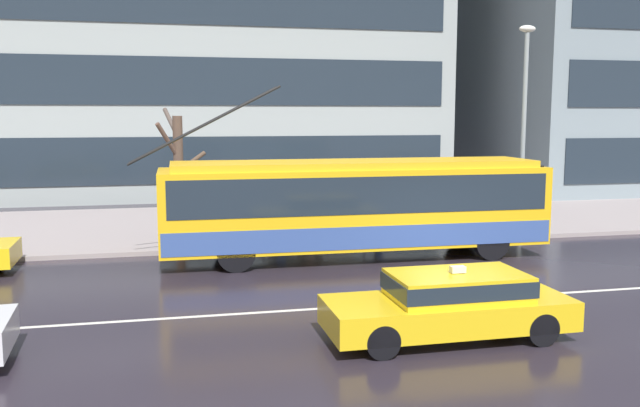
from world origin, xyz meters
The scene contains 11 objects.
ground_plane centered at (0.00, 0.00, 0.00)m, with size 160.00×160.00×0.00m, color #26202A.
sidewalk_slab centered at (0.00, 10.37, 0.07)m, with size 80.00×10.00×0.14m, color gray.
lane_centre_line centered at (0.00, -1.20, 0.00)m, with size 72.00×0.14×0.01m, color silver.
trolleybus centered at (-1.73, 3.77, 1.59)m, with size 12.08×2.64×5.03m.
taxi_oncoming_near centered at (-1.95, -3.67, 0.70)m, with size 4.67×1.75×1.39m.
bus_shelter centered at (-2.06, 7.50, 2.00)m, with size 3.99×1.59×2.51m.
pedestrian_at_shelter centered at (-3.28, 7.33, 1.76)m, with size 1.32×1.32×2.00m.
pedestrian_approaching_curb centered at (0.26, 7.96, 1.79)m, with size 1.23×1.23×2.04m.
pedestrian_walking_past centered at (-2.29, 7.34, 1.84)m, with size 1.51×1.51×2.07m.
street_lamp centered at (5.00, 6.25, 4.31)m, with size 0.60×0.32×7.11m.
street_tree_bare centered at (-6.76, 7.48, 2.36)m, with size 1.67×1.78×4.32m.
Camera 1 is at (-7.11, -15.22, 4.22)m, focal length 37.96 mm.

